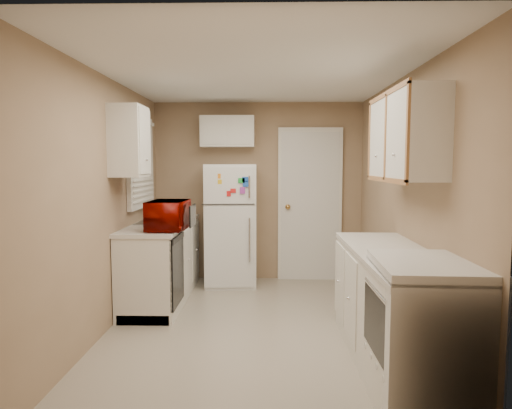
{
  "coord_description": "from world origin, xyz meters",
  "views": [
    {
      "loc": [
        0.1,
        -4.3,
        1.58
      ],
      "look_at": [
        0.0,
        0.5,
        1.15
      ],
      "focal_mm": 32.0,
      "sensor_mm": 36.0,
      "label": 1
    }
  ],
  "objects": [
    {
      "name": "floor",
      "position": [
        0.0,
        0.0,
        0.0
      ],
      "size": [
        3.8,
        3.8,
        0.0
      ],
      "primitive_type": "plane",
      "color": "#B6AB9A",
      "rests_on": "ground"
    },
    {
      "name": "ceiling",
      "position": [
        0.0,
        0.0,
        2.4
      ],
      "size": [
        3.8,
        3.8,
        0.0
      ],
      "primitive_type": "plane",
      "color": "white",
      "rests_on": "floor"
    },
    {
      "name": "wall_left",
      "position": [
        -1.4,
        0.0,
        1.2
      ],
      "size": [
        3.8,
        3.8,
        0.0
      ],
      "primitive_type": "plane",
      "color": "#9B7F63",
      "rests_on": "floor"
    },
    {
      "name": "wall_right",
      "position": [
        1.4,
        0.0,
        1.2
      ],
      "size": [
        3.8,
        3.8,
        0.0
      ],
      "primitive_type": "plane",
      "color": "#9B7F63",
      "rests_on": "floor"
    },
    {
      "name": "wall_back",
      "position": [
        0.0,
        1.9,
        1.2
      ],
      "size": [
        2.8,
        2.8,
        0.0
      ],
      "primitive_type": "plane",
      "color": "#9B7F63",
      "rests_on": "floor"
    },
    {
      "name": "wall_front",
      "position": [
        0.0,
        -1.9,
        1.2
      ],
      "size": [
        2.8,
        2.8,
        0.0
      ],
      "primitive_type": "plane",
      "color": "#9B7F63",
      "rests_on": "floor"
    },
    {
      "name": "left_counter",
      "position": [
        -1.1,
        0.9,
        0.45
      ],
      "size": [
        0.6,
        1.8,
        0.9
      ],
      "primitive_type": "cube",
      "color": "silver",
      "rests_on": "floor"
    },
    {
      "name": "dishwasher",
      "position": [
        -0.81,
        0.3,
        0.49
      ],
      "size": [
        0.03,
        0.58,
        0.72
      ],
      "primitive_type": "cube",
      "color": "black",
      "rests_on": "floor"
    },
    {
      "name": "sink",
      "position": [
        -1.1,
        1.05,
        0.86
      ],
      "size": [
        0.54,
        0.74,
        0.16
      ],
      "primitive_type": "cube",
      "color": "gray",
      "rests_on": "left_counter"
    },
    {
      "name": "microwave",
      "position": [
        -0.9,
        0.35,
        1.05
      ],
      "size": [
        0.55,
        0.32,
        0.36
      ],
      "primitive_type": "imported",
      "rotation": [
        0.0,
        0.0,
        1.54
      ],
      "color": "#7F0600",
      "rests_on": "left_counter"
    },
    {
      "name": "soap_bottle",
      "position": [
        -1.15,
        1.53,
        1.0
      ],
      "size": [
        0.08,
        0.08,
        0.17
      ],
      "primitive_type": "imported",
      "rotation": [
        0.0,
        0.0,
        0.08
      ],
      "color": "silver",
      "rests_on": "left_counter"
    },
    {
      "name": "window_blinds",
      "position": [
        -1.36,
        1.05,
        1.6
      ],
      "size": [
        0.1,
        0.98,
        1.08
      ],
      "primitive_type": "cube",
      "color": "silver",
      "rests_on": "wall_left"
    },
    {
      "name": "upper_cabinet_left",
      "position": [
        -1.25,
        0.22,
        1.8
      ],
      "size": [
        0.3,
        0.45,
        0.7
      ],
      "primitive_type": "cube",
      "color": "silver",
      "rests_on": "wall_left"
    },
    {
      "name": "refrigerator",
      "position": [
        -0.36,
        1.58,
        0.79
      ],
      "size": [
        0.69,
        0.67,
        1.57
      ],
      "primitive_type": "cube",
      "rotation": [
        0.0,
        0.0,
        0.06
      ],
      "color": "silver",
      "rests_on": "floor"
    },
    {
      "name": "cabinet_over_fridge",
      "position": [
        -0.4,
        1.75,
        2.0
      ],
      "size": [
        0.7,
        0.3,
        0.4
      ],
      "primitive_type": "cube",
      "color": "silver",
      "rests_on": "wall_back"
    },
    {
      "name": "interior_door",
      "position": [
        0.7,
        1.86,
        1.02
      ],
      "size": [
        0.86,
        0.06,
        2.08
      ],
      "primitive_type": "cube",
      "color": "silver",
      "rests_on": "floor"
    },
    {
      "name": "right_counter",
      "position": [
        1.1,
        -0.8,
        0.45
      ],
      "size": [
        0.6,
        2.0,
        0.9
      ],
      "primitive_type": "cube",
      "color": "silver",
      "rests_on": "floor"
    },
    {
      "name": "stove",
      "position": [
        1.15,
        -1.42,
        0.49
      ],
      "size": [
        0.69,
        0.83,
        0.97
      ],
      "primitive_type": "cube",
      "rotation": [
        0.0,
        0.0,
        -0.05
      ],
      "color": "silver",
      "rests_on": "floor"
    },
    {
      "name": "upper_cabinet_right",
      "position": [
        1.25,
        -0.5,
        1.8
      ],
      "size": [
        0.3,
        1.2,
        0.7
      ],
      "primitive_type": "cube",
      "color": "silver",
      "rests_on": "wall_right"
    }
  ]
}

